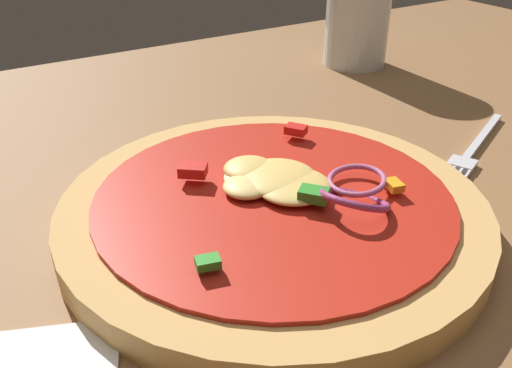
% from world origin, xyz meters
% --- Properties ---
extents(dining_table, '(1.41, 0.91, 0.03)m').
position_xyz_m(dining_table, '(0.00, 0.00, 0.02)').
color(dining_table, brown).
rests_on(dining_table, ground).
extents(pizza, '(0.27, 0.27, 0.04)m').
position_xyz_m(pizza, '(0.04, 0.04, 0.04)').
color(pizza, tan).
rests_on(pizza, dining_table).
extents(fork, '(0.15, 0.07, 0.01)m').
position_xyz_m(fork, '(0.22, 0.04, 0.04)').
color(fork, silver).
rests_on(fork, dining_table).
extents(beer_glass, '(0.07, 0.07, 0.14)m').
position_xyz_m(beer_glass, '(0.30, 0.27, 0.10)').
color(beer_glass, silver).
rests_on(beer_glass, dining_table).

